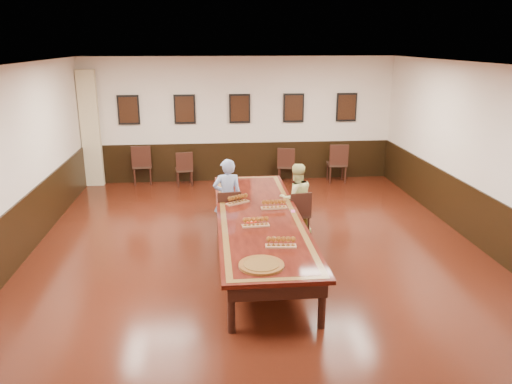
{
  "coord_description": "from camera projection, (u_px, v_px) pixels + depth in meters",
  "views": [
    {
      "loc": [
        -0.8,
        -7.89,
        3.55
      ],
      "look_at": [
        0.0,
        0.5,
        1.0
      ],
      "focal_mm": 35.0,
      "sensor_mm": 36.0,
      "label": 1
    }
  ],
  "objects": [
    {
      "name": "flight_c",
      "position": [
        256.0,
        222.0,
        7.84
      ],
      "size": [
        0.44,
        0.17,
        0.16
      ],
      "color": "#97633F",
      "rests_on": "conference_table"
    },
    {
      "name": "flight_b",
      "position": [
        274.0,
        205.0,
        8.67
      ],
      "size": [
        0.46,
        0.16,
        0.17
      ],
      "color": "#97633F",
      "rests_on": "conference_table"
    },
    {
      "name": "floor",
      "position": [
        259.0,
        256.0,
        8.62
      ],
      "size": [
        8.0,
        10.0,
        0.02
      ],
      "primitive_type": "cube",
      "color": "black",
      "rests_on": "ground"
    },
    {
      "name": "chair_woman",
      "position": [
        297.0,
        213.0,
        9.45
      ],
      "size": [
        0.48,
        0.51,
        0.88
      ],
      "primitive_type": null,
      "rotation": [
        0.0,
        0.0,
        3.31
      ],
      "color": "black",
      "rests_on": "floor"
    },
    {
      "name": "pink_phone",
      "position": [
        293.0,
        211.0,
        8.55
      ],
      "size": [
        0.08,
        0.14,
        0.01
      ],
      "primitive_type": "cube",
      "rotation": [
        0.0,
        0.0,
        -0.11
      ],
      "color": "#EF4F9A",
      "rests_on": "conference_table"
    },
    {
      "name": "wall_back",
      "position": [
        240.0,
        120.0,
        12.93
      ],
      "size": [
        8.0,
        0.02,
        3.2
      ],
      "primitive_type": "cube",
      "color": "beige",
      "rests_on": "floor"
    },
    {
      "name": "conference_table",
      "position": [
        259.0,
        222.0,
        8.44
      ],
      "size": [
        1.4,
        5.0,
        0.76
      ],
      "color": "black",
      "rests_on": "floor"
    },
    {
      "name": "red_plate_grp",
      "position": [
        251.0,
        221.0,
        8.07
      ],
      "size": [
        0.19,
        0.19,
        0.02
      ],
      "color": "red",
      "rests_on": "conference_table"
    },
    {
      "name": "posters",
      "position": [
        240.0,
        109.0,
        12.77
      ],
      "size": [
        6.14,
        0.04,
        0.74
      ],
      "color": "black",
      "rests_on": "wall_back"
    },
    {
      "name": "wall_front",
      "position": [
        333.0,
        341.0,
        3.38
      ],
      "size": [
        8.0,
        0.02,
        3.2
      ],
      "primitive_type": "cube",
      "color": "beige",
      "rests_on": "floor"
    },
    {
      "name": "flight_d",
      "position": [
        281.0,
        242.0,
        7.05
      ],
      "size": [
        0.45,
        0.17,
        0.16
      ],
      "color": "#97633F",
      "rests_on": "conference_table"
    },
    {
      "name": "spare_chair_d",
      "position": [
        337.0,
        163.0,
        13.02
      ],
      "size": [
        0.51,
        0.55,
        1.03
      ],
      "primitive_type": null,
      "rotation": [
        0.0,
        0.0,
        3.08
      ],
      "color": "black",
      "rests_on": "floor"
    },
    {
      "name": "person_man",
      "position": [
        228.0,
        197.0,
        9.37
      ],
      "size": [
        0.57,
        0.4,
        1.48
      ],
      "primitive_type": "imported",
      "rotation": [
        0.0,
        0.0,
        3.22
      ],
      "color": "#486AB5",
      "rests_on": "floor"
    },
    {
      "name": "spare_chair_b",
      "position": [
        184.0,
        168.0,
        12.72
      ],
      "size": [
        0.49,
        0.52,
        0.9
      ],
      "primitive_type": null,
      "rotation": [
        0.0,
        0.0,
        3.3
      ],
      "color": "black",
      "rests_on": "floor"
    },
    {
      "name": "wall_right",
      "position": [
        492.0,
        160.0,
        8.52
      ],
      "size": [
        0.02,
        10.0,
        3.2
      ],
      "primitive_type": "cube",
      "color": "beige",
      "rests_on": "floor"
    },
    {
      "name": "spare_chair_a",
      "position": [
        142.0,
        164.0,
        12.84
      ],
      "size": [
        0.52,
        0.56,
        1.03
      ],
      "primitive_type": null,
      "rotation": [
        0.0,
        0.0,
        3.21
      ],
      "color": "black",
      "rests_on": "floor"
    },
    {
      "name": "wall_left",
      "position": [
        4.0,
        172.0,
        7.79
      ],
      "size": [
        0.02,
        10.0,
        3.2
      ],
      "primitive_type": "cube",
      "color": "beige",
      "rests_on": "floor"
    },
    {
      "name": "chair_man",
      "position": [
        228.0,
        213.0,
        9.35
      ],
      "size": [
        0.47,
        0.51,
        0.93
      ],
      "primitive_type": null,
      "rotation": [
        0.0,
        0.0,
        3.22
      ],
      "color": "black",
      "rests_on": "floor"
    },
    {
      "name": "carved_platter",
      "position": [
        261.0,
        265.0,
        6.46
      ],
      "size": [
        0.63,
        0.63,
        0.05
      ],
      "color": "#5D3312",
      "rests_on": "conference_table"
    },
    {
      "name": "person_woman",
      "position": [
        296.0,
        199.0,
        9.47
      ],
      "size": [
        0.76,
        0.64,
        1.37
      ],
      "primitive_type": "imported",
      "rotation": [
        0.0,
        0.0,
        3.31
      ],
      "color": "#EAE992",
      "rests_on": "floor"
    },
    {
      "name": "ceiling",
      "position": [
        259.0,
        64.0,
        7.69
      ],
      "size": [
        8.0,
        10.0,
        0.02
      ],
      "primitive_type": "cube",
      "color": "white",
      "rests_on": "floor"
    },
    {
      "name": "wainscoting",
      "position": [
        259.0,
        229.0,
        8.47
      ],
      "size": [
        8.0,
        10.0,
        1.0
      ],
      "color": "black",
      "rests_on": "floor"
    },
    {
      "name": "curtain",
      "position": [
        90.0,
        129.0,
        12.45
      ],
      "size": [
        0.45,
        0.18,
        2.9
      ],
      "primitive_type": "cube",
      "color": "#CDBB8D",
      "rests_on": "floor"
    },
    {
      "name": "spare_chair_c",
      "position": [
        287.0,
        165.0,
        12.99
      ],
      "size": [
        0.54,
        0.57,
        0.94
      ],
      "primitive_type": null,
      "rotation": [
        0.0,
        0.0,
        2.91
      ],
      "color": "black",
      "rests_on": "floor"
    },
    {
      "name": "flight_a",
      "position": [
        238.0,
        200.0,
        8.95
      ],
      "size": [
        0.45,
        0.34,
        0.17
      ],
      "color": "#97633F",
      "rests_on": "conference_table"
    }
  ]
}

